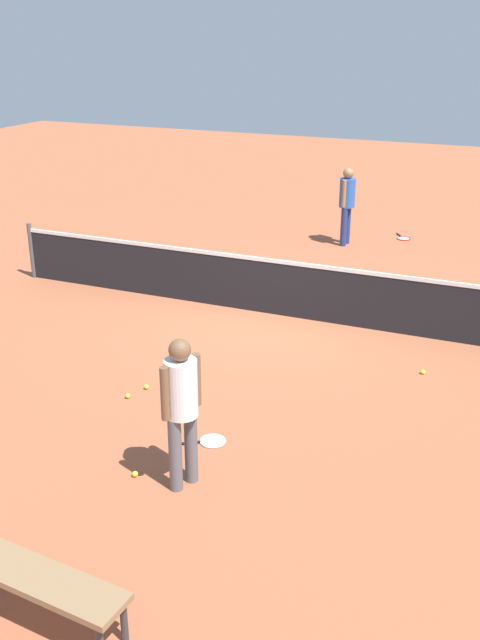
# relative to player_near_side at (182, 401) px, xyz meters

# --- Properties ---
(ground_plane) EXTENTS (40.00, 40.00, 0.00)m
(ground_plane) POSITION_rel_player_near_side_xyz_m (-0.83, 5.00, -1.01)
(ground_plane) COLOR #9E5638
(court_net) EXTENTS (10.09, 0.09, 1.07)m
(court_net) POSITION_rel_player_near_side_xyz_m (-0.83, 5.00, -0.51)
(court_net) COLOR #4C4C51
(court_net) RESTS_ON ground_plane
(player_near_side) EXTENTS (0.44, 0.52, 1.70)m
(player_near_side) POSITION_rel_player_near_side_xyz_m (0.00, 0.00, 0.00)
(player_near_side) COLOR #595960
(player_near_side) RESTS_ON ground_plane
(player_far_side) EXTENTS (0.37, 0.53, 1.70)m
(player_far_side) POSITION_rel_player_near_side_xyz_m (-0.87, 9.55, 0.00)
(player_far_side) COLOR navy
(player_far_side) RESTS_ON ground_plane
(tennis_racket_near_player) EXTENTS (0.58, 0.46, 0.03)m
(tennis_racket_near_player) POSITION_rel_player_near_side_xyz_m (-0.10, 0.88, -1.00)
(tennis_racket_near_player) COLOR white
(tennis_racket_near_player) RESTS_ON ground_plane
(tennis_racket_far_player) EXTENTS (0.46, 0.58, 0.03)m
(tennis_racket_far_player) POSITION_rel_player_near_side_xyz_m (0.24, 10.52, -1.00)
(tennis_racket_far_player) COLOR red
(tennis_racket_far_player) RESTS_ON ground_plane
(tennis_ball_near_player) EXTENTS (0.07, 0.07, 0.07)m
(tennis_ball_near_player) POSITION_rel_player_near_side_xyz_m (-0.56, -0.08, -0.98)
(tennis_ball_near_player) COLOR #C6E033
(tennis_ball_near_player) RESTS_ON ground_plane
(tennis_ball_midcourt) EXTENTS (0.07, 0.07, 0.07)m
(tennis_ball_midcourt) POSITION_rel_player_near_side_xyz_m (-1.06, 2.35, -0.98)
(tennis_ball_midcourt) COLOR #C6E033
(tennis_ball_midcourt) RESTS_ON ground_plane
(tennis_ball_baseline) EXTENTS (0.07, 0.07, 0.07)m
(tennis_ball_baseline) POSITION_rel_player_near_side_xyz_m (-1.47, 1.76, -0.98)
(tennis_ball_baseline) COLOR #C6E033
(tennis_ball_baseline) RESTS_ON ground_plane
(tennis_ball_stray_left) EXTENTS (0.07, 0.07, 0.07)m
(tennis_ball_stray_left) POSITION_rel_player_near_side_xyz_m (-1.57, 1.43, -0.98)
(tennis_ball_stray_left) COLOR #C6E033
(tennis_ball_stray_left) RESTS_ON ground_plane
(tennis_ball_stray_right) EXTENTS (0.07, 0.07, 0.07)m
(tennis_ball_stray_right) POSITION_rel_player_near_side_xyz_m (1.89, 3.68, -0.98)
(tennis_ball_stray_right) COLOR #C6E033
(tennis_ball_stray_right) RESTS_ON ground_plane
(courtside_bench) EXTENTS (1.53, 0.52, 0.48)m
(courtside_bench) POSITION_rel_player_near_side_xyz_m (-0.14, -2.18, -0.59)
(courtside_bench) COLOR olive
(courtside_bench) RESTS_ON ground_plane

